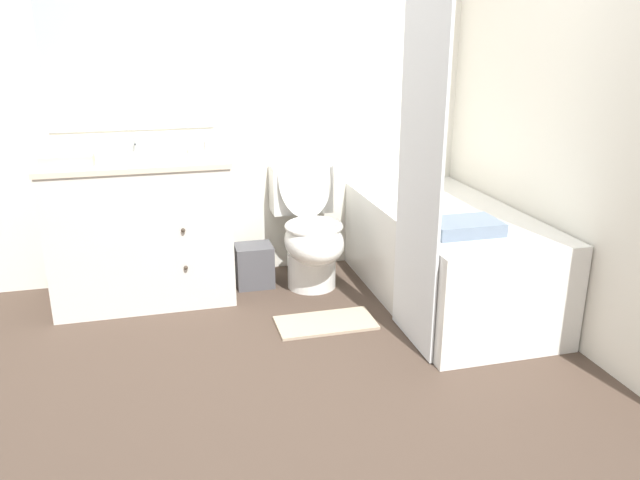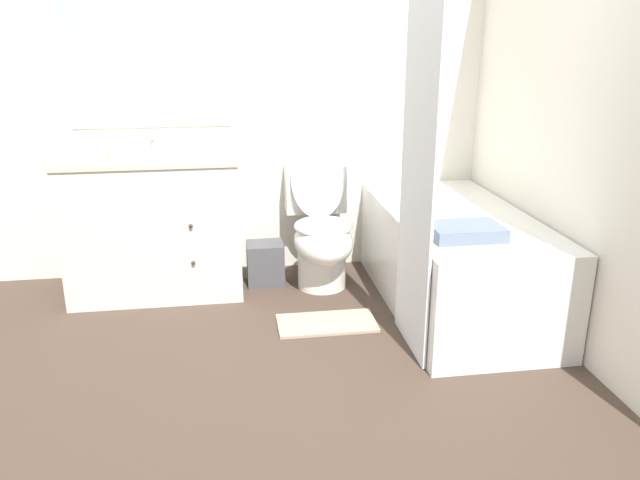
{
  "view_description": "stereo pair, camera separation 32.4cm",
  "coord_description": "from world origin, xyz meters",
  "px_view_note": "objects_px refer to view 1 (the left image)",
  "views": [
    {
      "loc": [
        -0.67,
        -2.16,
        1.55
      ],
      "look_at": [
        0.11,
        0.81,
        0.51
      ],
      "focal_mm": 35.0,
      "sensor_mm": 36.0,
      "label": 1
    },
    {
      "loc": [
        -0.35,
        -2.23,
        1.55
      ],
      "look_at": [
        0.11,
        0.81,
        0.51
      ],
      "focal_mm": 35.0,
      "sensor_mm": 36.0,
      "label": 2
    }
  ],
  "objects_px": {
    "bath_towel_folded": "(464,227)",
    "soap_dispenser": "(211,145)",
    "vanity_cabinet": "(142,228)",
    "bathtub": "(445,254)",
    "toilet": "(310,232)",
    "bath_mat": "(326,323)",
    "sink_faucet": "(135,146)",
    "tissue_box": "(200,146)",
    "hand_towel_folded": "(67,161)",
    "wastebasket": "(254,265)"
  },
  "relations": [
    {
      "from": "sink_faucet",
      "to": "bath_towel_folded",
      "type": "distance_m",
      "value": 1.99
    },
    {
      "from": "toilet",
      "to": "wastebasket",
      "type": "distance_m",
      "value": 0.42
    },
    {
      "from": "wastebasket",
      "to": "soap_dispenser",
      "type": "bearing_deg",
      "value": 177.39
    },
    {
      "from": "sink_faucet",
      "to": "vanity_cabinet",
      "type": "bearing_deg",
      "value": -90.0
    },
    {
      "from": "hand_towel_folded",
      "to": "toilet",
      "type": "bearing_deg",
      "value": 3.86
    },
    {
      "from": "sink_faucet",
      "to": "soap_dispenser",
      "type": "xyz_separation_m",
      "value": [
        0.43,
        -0.2,
        0.02
      ]
    },
    {
      "from": "soap_dispenser",
      "to": "bath_towel_folded",
      "type": "xyz_separation_m",
      "value": [
        1.18,
        -0.94,
        -0.31
      ]
    },
    {
      "from": "sink_faucet",
      "to": "tissue_box",
      "type": "height_order",
      "value": "sink_faucet"
    },
    {
      "from": "wastebasket",
      "to": "tissue_box",
      "type": "xyz_separation_m",
      "value": [
        -0.29,
        0.09,
        0.76
      ]
    },
    {
      "from": "vanity_cabinet",
      "to": "bathtub",
      "type": "xyz_separation_m",
      "value": [
        1.73,
        -0.5,
        -0.15
      ]
    },
    {
      "from": "sink_faucet",
      "to": "hand_towel_folded",
      "type": "relative_size",
      "value": 0.53
    },
    {
      "from": "bathtub",
      "to": "bath_mat",
      "type": "distance_m",
      "value": 0.84
    },
    {
      "from": "vanity_cabinet",
      "to": "bathtub",
      "type": "bearing_deg",
      "value": -16.1
    },
    {
      "from": "sink_faucet",
      "to": "bathtub",
      "type": "xyz_separation_m",
      "value": [
        1.73,
        -0.71,
        -0.6
      ]
    },
    {
      "from": "vanity_cabinet",
      "to": "bath_towel_folded",
      "type": "relative_size",
      "value": 2.9
    },
    {
      "from": "soap_dispenser",
      "to": "hand_towel_folded",
      "type": "relative_size",
      "value": 0.49
    },
    {
      "from": "tissue_box",
      "to": "bath_mat",
      "type": "xyz_separation_m",
      "value": [
        0.58,
        -0.75,
        -0.89
      ]
    },
    {
      "from": "tissue_box",
      "to": "soap_dispenser",
      "type": "height_order",
      "value": "soap_dispenser"
    },
    {
      "from": "vanity_cabinet",
      "to": "sink_faucet",
      "type": "xyz_separation_m",
      "value": [
        -0.0,
        0.21,
        0.45
      ]
    },
    {
      "from": "soap_dispenser",
      "to": "bath_mat",
      "type": "relative_size",
      "value": 0.24
    },
    {
      "from": "toilet",
      "to": "wastebasket",
      "type": "xyz_separation_m",
      "value": [
        -0.35,
        0.07,
        -0.21
      ]
    },
    {
      "from": "wastebasket",
      "to": "tissue_box",
      "type": "bearing_deg",
      "value": 162.51
    },
    {
      "from": "sink_faucet",
      "to": "wastebasket",
      "type": "xyz_separation_m",
      "value": [
        0.66,
        -0.21,
        -0.76
      ]
    },
    {
      "from": "toilet",
      "to": "soap_dispenser",
      "type": "distance_m",
      "value": 0.81
    },
    {
      "from": "sink_faucet",
      "to": "toilet",
      "type": "relative_size",
      "value": 0.16
    },
    {
      "from": "soap_dispenser",
      "to": "hand_towel_folded",
      "type": "height_order",
      "value": "soap_dispenser"
    },
    {
      "from": "hand_towel_folded",
      "to": "soap_dispenser",
      "type": "bearing_deg",
      "value": 12.79
    },
    {
      "from": "bath_towel_folded",
      "to": "bath_mat",
      "type": "relative_size",
      "value": 0.66
    },
    {
      "from": "tissue_box",
      "to": "bath_towel_folded",
      "type": "xyz_separation_m",
      "value": [
        1.24,
        -1.02,
        -0.29
      ]
    },
    {
      "from": "toilet",
      "to": "sink_faucet",
      "type": "bearing_deg",
      "value": 164.33
    },
    {
      "from": "toilet",
      "to": "bathtub",
      "type": "bearing_deg",
      "value": -30.66
    },
    {
      "from": "wastebasket",
      "to": "soap_dispenser",
      "type": "height_order",
      "value": "soap_dispenser"
    },
    {
      "from": "sink_faucet",
      "to": "soap_dispenser",
      "type": "distance_m",
      "value": 0.48
    },
    {
      "from": "vanity_cabinet",
      "to": "tissue_box",
      "type": "xyz_separation_m",
      "value": [
        0.37,
        0.09,
        0.46
      ]
    },
    {
      "from": "bath_towel_folded",
      "to": "soap_dispenser",
      "type": "bearing_deg",
      "value": 141.3
    },
    {
      "from": "sink_faucet",
      "to": "soap_dispenser",
      "type": "bearing_deg",
      "value": -24.73
    },
    {
      "from": "sink_faucet",
      "to": "bath_towel_folded",
      "type": "relative_size",
      "value": 0.4
    },
    {
      "from": "toilet",
      "to": "bath_mat",
      "type": "height_order",
      "value": "toilet"
    },
    {
      "from": "toilet",
      "to": "tissue_box",
      "type": "relative_size",
      "value": 6.48
    },
    {
      "from": "vanity_cabinet",
      "to": "sink_faucet",
      "type": "distance_m",
      "value": 0.5
    },
    {
      "from": "sink_faucet",
      "to": "hand_towel_folded",
      "type": "distance_m",
      "value": 0.51
    },
    {
      "from": "bath_towel_folded",
      "to": "tissue_box",
      "type": "bearing_deg",
      "value": 140.37
    },
    {
      "from": "wastebasket",
      "to": "toilet",
      "type": "bearing_deg",
      "value": -11.98
    },
    {
      "from": "wastebasket",
      "to": "bath_mat",
      "type": "distance_m",
      "value": 0.73
    },
    {
      "from": "sink_faucet",
      "to": "bath_mat",
      "type": "xyz_separation_m",
      "value": [
        0.95,
        -0.87,
        -0.88
      ]
    },
    {
      "from": "vanity_cabinet",
      "to": "bath_mat",
      "type": "xyz_separation_m",
      "value": [
        0.95,
        -0.65,
        -0.43
      ]
    },
    {
      "from": "vanity_cabinet",
      "to": "hand_towel_folded",
      "type": "xyz_separation_m",
      "value": [
        -0.34,
        -0.16,
        0.45
      ]
    },
    {
      "from": "bathtub",
      "to": "tissue_box",
      "type": "height_order",
      "value": "tissue_box"
    },
    {
      "from": "sink_faucet",
      "to": "toilet",
      "type": "xyz_separation_m",
      "value": [
        1.01,
        -0.28,
        -0.54
      ]
    },
    {
      "from": "sink_faucet",
      "to": "bathtub",
      "type": "distance_m",
      "value": 1.97
    }
  ]
}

